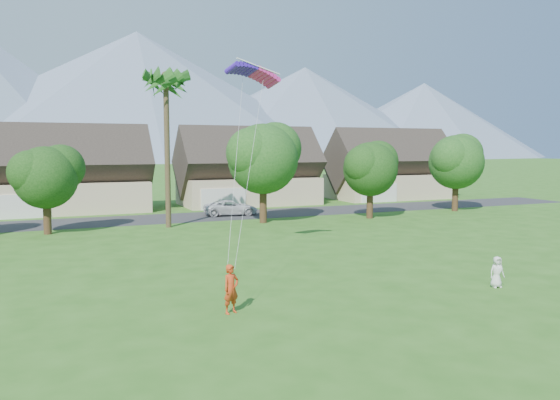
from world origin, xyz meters
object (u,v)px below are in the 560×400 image
parked_car (231,208)px  parafoil_kite (253,71)px  watcher (497,272)px  kite_flyer (231,289)px

parked_car → parafoil_kite: (-5.14, -20.49, 9.90)m
watcher → parked_car: 30.51m
kite_flyer → parked_car: size_ratio=0.38×
kite_flyer → parked_car: 30.81m
kite_flyer → watcher: (12.52, -0.97, -0.24)m
watcher → parked_car: bearing=106.9°
kite_flyer → parafoil_kite: size_ratio=0.58×
watcher → parafoil_kite: bearing=141.1°
watcher → kite_flyer: bearing=-173.5°
parafoil_kite → parked_car: bearing=59.5°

